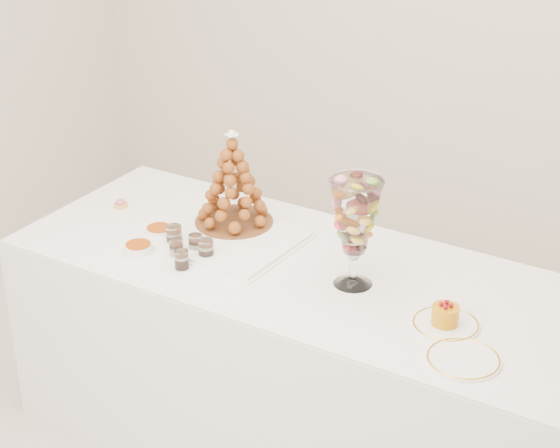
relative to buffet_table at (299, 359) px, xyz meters
The scene contains 15 objects.
buffet_table is the anchor object (origin of this frame).
lace_tray 0.54m from the buffet_table, behind, with size 0.55×0.42×0.02m, color white.
macaron_vase 0.67m from the buffet_table, ahead, with size 0.17×0.17×0.37m.
cake_plate 0.71m from the buffet_table, ahead, with size 0.21×0.21×0.01m, color white.
spare_plate 0.84m from the buffet_table, 19.28° to the right, with size 0.22×0.22×0.01m, color white.
pink_tart 0.93m from the buffet_table, behind, with size 0.05×0.05×0.03m.
verrine_a 0.64m from the buffet_table, 166.25° to the right, with size 0.06×0.06×0.08m, color white.
verrine_b 0.57m from the buffet_table, 162.71° to the right, with size 0.05×0.05×0.07m, color white.
verrine_c 0.54m from the buffet_table, 156.03° to the right, with size 0.05×0.05×0.07m, color white.
verrine_d 0.61m from the buffet_table, 156.71° to the right, with size 0.05×0.05×0.07m, color white.
verrine_e 0.59m from the buffet_table, 145.18° to the right, with size 0.05×0.05×0.07m, color white.
ramekin_back 0.69m from the buffet_table, behind, with size 0.10×0.10×0.03m, color white.
ramekin_front 0.71m from the buffet_table, 157.23° to the right, with size 0.10×0.10×0.03m, color white.
croquembouche 0.70m from the buffet_table, 160.92° to the left, with size 0.29×0.29×0.36m.
mousse_cake 0.73m from the buffet_table, ahead, with size 0.09×0.09×0.07m.
Camera 1 is at (1.50, -2.18, 2.35)m, focal length 60.00 mm.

